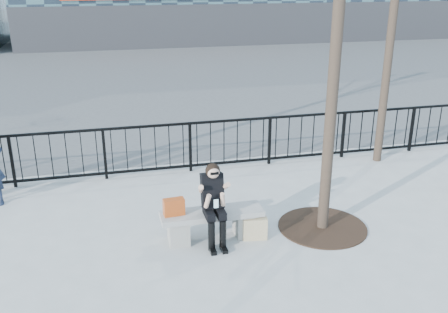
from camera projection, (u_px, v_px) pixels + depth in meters
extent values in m
plane|color=#979692|center=(212.00, 238.00, 8.15)|extent=(120.00, 120.00, 0.00)
cube|color=#474747|center=(136.00, 72.00, 21.80)|extent=(60.00, 23.00, 0.01)
cube|color=black|center=(180.00, 124.00, 10.50)|extent=(14.00, 0.05, 0.05)
cube|color=black|center=(182.00, 166.00, 10.84)|extent=(14.00, 0.05, 0.05)
cube|color=#2D2D30|center=(178.00, 27.00, 28.40)|extent=(18.00, 0.08, 2.40)
cube|color=#2D2D30|center=(438.00, 20.00, 32.28)|extent=(16.00, 0.08, 2.40)
cylinder|color=black|center=(395.00, 2.00, 10.33)|extent=(0.18, 0.18, 7.00)
cylinder|color=black|center=(322.00, 227.00, 8.48)|extent=(1.50, 1.50, 0.02)
cube|color=slate|center=(178.00, 231.00, 7.95)|extent=(0.32, 0.38, 0.40)
cube|color=slate|center=(245.00, 223.00, 8.20)|extent=(0.32, 0.38, 0.40)
cube|color=gray|center=(212.00, 214.00, 7.99)|extent=(1.65, 0.46, 0.09)
cube|color=#AF4215|center=(174.00, 207.00, 7.81)|extent=(0.34, 0.18, 0.27)
cube|color=beige|center=(255.00, 229.00, 8.06)|extent=(0.41, 0.20, 0.37)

